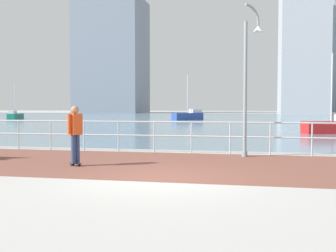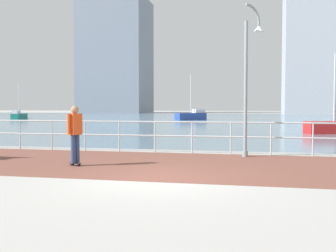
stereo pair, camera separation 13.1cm
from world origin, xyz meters
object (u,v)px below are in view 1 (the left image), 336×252
lamppost (249,73)px  sailboat_teal (189,115)px  sailboat_yellow (333,126)px  skateboarder (75,130)px  sailboat_gray (15,116)px

lamppost → sailboat_teal: sailboat_teal is taller
lamppost → sailboat_yellow: size_ratio=1.02×
lamppost → skateboarder: 6.16m
sailboat_teal → sailboat_yellow: size_ratio=1.15×
skateboarder → lamppost: bearing=34.0°
skateboarder → sailboat_gray: sailboat_gray is taller
skateboarder → sailboat_yellow: 19.29m
lamppost → sailboat_gray: (-31.72, 35.90, -2.41)m
skateboarder → sailboat_yellow: size_ratio=0.34×
skateboarder → sailboat_yellow: sailboat_yellow is taller
sailboat_yellow → sailboat_teal: bearing=118.2°
sailboat_teal → sailboat_gray: size_ratio=1.20×
sailboat_yellow → skateboarder: bearing=-121.7°
lamppost → sailboat_gray: lamppost is taller
lamppost → sailboat_gray: size_ratio=1.06×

